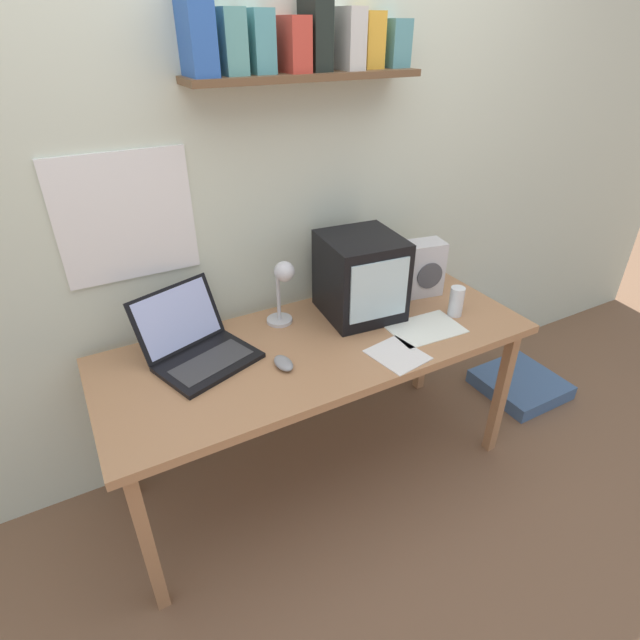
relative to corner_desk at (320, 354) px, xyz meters
The scene contains 12 objects.
ground_plane 0.67m from the corner_desk, ahead, with size 12.00×12.00×0.00m, color brown.
back_wall 0.77m from the corner_desk, 89.97° to the left, with size 5.60×0.24×2.60m.
corner_desk is the anchor object (origin of this frame).
crt_monitor 0.38m from the corner_desk, 25.23° to the left, with size 0.34×0.36×0.35m.
laptop 0.50m from the corner_desk, 163.57° to the left, with size 0.44×0.44×0.25m.
desk_lamp 0.32m from the corner_desk, 110.84° to the left, with size 0.11×0.14×0.29m.
juice_glass 0.64m from the corner_desk, ahead, with size 0.06×0.06×0.13m.
space_heater 0.66m from the corner_desk, 12.53° to the left, with size 0.18×0.14×0.25m.
computer_mouse 0.23m from the corner_desk, 157.24° to the right, with size 0.06×0.11×0.03m.
open_notebook 0.32m from the corner_desk, 46.80° to the right, with size 0.21×0.23×0.00m.
loose_paper_near_laptop 0.45m from the corner_desk, 16.67° to the right, with size 0.31×0.22×0.00m.
floor_cushion 1.44m from the corner_desk, ahead, with size 0.42×0.42×0.08m.
Camera 1 is at (-0.81, -1.46, 1.83)m, focal length 28.00 mm.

